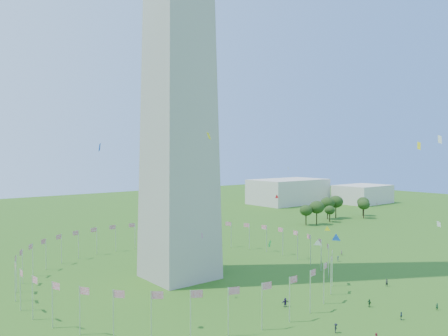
# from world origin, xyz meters

# --- Properties ---
(flag_ring) EXTENTS (80.24, 80.24, 9.00)m
(flag_ring) POSITION_xyz_m (-0.00, 50.00, 4.50)
(flag_ring) COLOR silver
(flag_ring) RESTS_ON ground
(gov_building_east_a) EXTENTS (50.00, 30.00, 16.00)m
(gov_building_east_a) POSITION_xyz_m (150.00, 150.00, 8.00)
(gov_building_east_a) COLOR beige
(gov_building_east_a) RESTS_ON ground
(gov_building_east_b) EXTENTS (35.00, 25.00, 12.00)m
(gov_building_east_b) POSITION_xyz_m (190.00, 120.00, 6.00)
(gov_building_east_b) COLOR beige
(gov_building_east_b) RESTS_ON ground
(crowd) EXTENTS (101.95, 75.41, 1.98)m
(crowd) POSITION_xyz_m (3.56, 0.46, 0.87)
(crowd) COLOR #193F27
(crowd) RESTS_ON ground
(kites_aloft) EXTENTS (114.00, 68.86, 34.16)m
(kites_aloft) POSITION_xyz_m (14.61, 21.30, 20.28)
(kites_aloft) COLOR blue
(kites_aloft) RESTS_ON ground
(tree_line_east) EXTENTS (53.24, 16.00, 11.37)m
(tree_line_east) POSITION_xyz_m (114.71, 85.78, 5.14)
(tree_line_east) COLOR #294918
(tree_line_east) RESTS_ON ground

